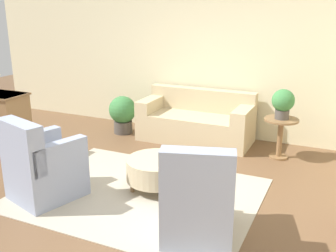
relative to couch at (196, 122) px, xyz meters
The scene contains 10 objects.
ground_plane 2.24m from the couch, 87.97° to the right, with size 16.00×16.00×0.00m, color brown.
wall_back 1.19m from the couch, 81.25° to the left, with size 9.32×0.12×2.80m.
rug 2.24m from the couch, 87.97° to the right, with size 2.88×2.21×0.01m.
couch is the anchor object (origin of this frame).
armchair_left 2.92m from the couch, 108.15° to the right, with size 0.87×0.92×1.01m.
armchair_right 2.98m from the couch, 68.97° to the right, with size 0.87×0.92×1.01m.
ottoman_table 1.98m from the couch, 83.60° to the right, with size 0.78×0.78×0.39m.
side_table 1.47m from the couch, ahead, with size 0.51×0.51×0.62m.
potted_plant_on_side_table 1.57m from the couch, ahead, with size 0.33×0.33×0.45m.
potted_plant_floor 1.36m from the couch, behind, with size 0.49×0.49×0.68m.
Camera 1 is at (2.17, -3.85, 2.26)m, focal length 42.00 mm.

